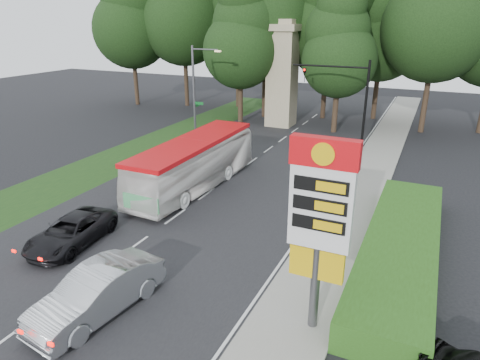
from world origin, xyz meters
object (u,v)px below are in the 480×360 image
at_px(transit_bus, 194,164).
at_px(sedan_silver, 97,292).
at_px(gas_station_pylon, 320,212).
at_px(monument, 282,73).
at_px(streetlight_signs, 196,89).
at_px(traffic_signal_mast, 349,93).
at_px(suv_charcoal, 71,232).

relative_size(transit_bus, sedan_silver, 2.11).
height_order(gas_station_pylon, transit_bus, gas_station_pylon).
xyz_separation_m(gas_station_pylon, monument, (-11.20, 28.01, 0.66)).
xyz_separation_m(streetlight_signs, monument, (4.99, 7.99, 0.67)).
height_order(traffic_signal_mast, transit_bus, traffic_signal_mast).
xyz_separation_m(traffic_signal_mast, sedan_silver, (-3.79, -24.48, -3.80)).
bearing_deg(traffic_signal_mast, gas_station_pylon, -80.91).
relative_size(streetlight_signs, transit_bus, 0.72).
distance_m(monument, sedan_silver, 31.02).
bearing_deg(sedan_silver, transit_bus, 112.28).
relative_size(traffic_signal_mast, suv_charcoal, 1.48).
distance_m(gas_station_pylon, sedan_silver, 8.50).
height_order(streetlight_signs, suv_charcoal, streetlight_signs).
height_order(streetlight_signs, sedan_silver, streetlight_signs).
relative_size(gas_station_pylon, sedan_silver, 1.29).
relative_size(sedan_silver, suv_charcoal, 1.09).
bearing_deg(sedan_silver, monument, 105.26).
distance_m(traffic_signal_mast, suv_charcoal, 23.08).
bearing_deg(transit_bus, suv_charcoal, -97.74).
distance_m(gas_station_pylon, suv_charcoal, 12.61).
height_order(streetlight_signs, transit_bus, streetlight_signs).
height_order(traffic_signal_mast, sedan_silver, traffic_signal_mast).
bearing_deg(streetlight_signs, monument, 58.03).
bearing_deg(transit_bus, traffic_signal_mast, 63.36).
xyz_separation_m(gas_station_pylon, traffic_signal_mast, (-3.52, 22.00, 0.22)).
xyz_separation_m(monument, sedan_silver, (3.89, -30.48, -4.23)).
bearing_deg(monument, traffic_signal_mast, -38.00).
bearing_deg(monument, gas_station_pylon, -68.20).
height_order(gas_station_pylon, sedan_silver, gas_station_pylon).
xyz_separation_m(gas_station_pylon, suv_charcoal, (-12.00, 0.92, -3.77)).
xyz_separation_m(gas_station_pylon, streetlight_signs, (-16.19, 20.01, -0.01)).
bearing_deg(suv_charcoal, transit_bus, 73.96).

